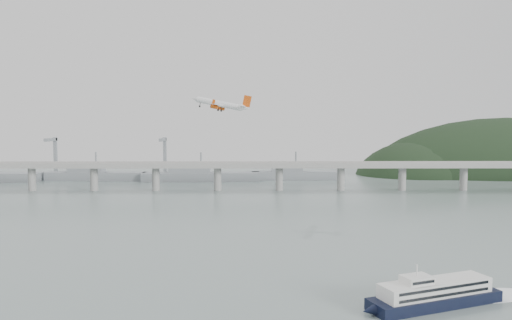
{
  "coord_description": "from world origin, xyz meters",
  "views": [
    {
      "loc": [
        -1.96,
        -201.46,
        55.89
      ],
      "look_at": [
        0.0,
        55.0,
        36.0
      ],
      "focal_mm": 35.0,
      "sensor_mm": 36.0,
      "label": 1
    }
  ],
  "objects": [
    {
      "name": "ground",
      "position": [
        0.0,
        0.0,
        0.0
      ],
      "size": [
        900.0,
        900.0,
        0.0
      ],
      "primitive_type": "plane",
      "color": "slate",
      "rests_on": "ground"
    },
    {
      "name": "distant_fleet",
      "position": [
        -155.36,
        265.08,
        6.22
      ],
      "size": [
        453.0,
        60.9,
        40.0
      ],
      "color": "gray",
      "rests_on": "ground"
    },
    {
      "name": "bridge",
      "position": [
        -1.15,
        200.0,
        17.65
      ],
      "size": [
        800.0,
        22.0,
        23.9
      ],
      "color": "gray",
      "rests_on": "ground"
    },
    {
      "name": "airliner",
      "position": [
        -19.23,
        74.03,
        65.33
      ],
      "size": [
        34.45,
        31.87,
        9.55
      ],
      "rotation": [
        0.05,
        -0.2,
        2.84
      ],
      "color": "white",
      "rests_on": "ground"
    },
    {
      "name": "ferry",
      "position": [
        53.53,
        -54.24,
        3.66
      ],
      "size": [
        68.5,
        31.71,
        13.49
      ],
      "rotation": [
        0.0,
        0.0,
        0.36
      ],
      "color": "black",
      "rests_on": "ground"
    }
  ]
}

